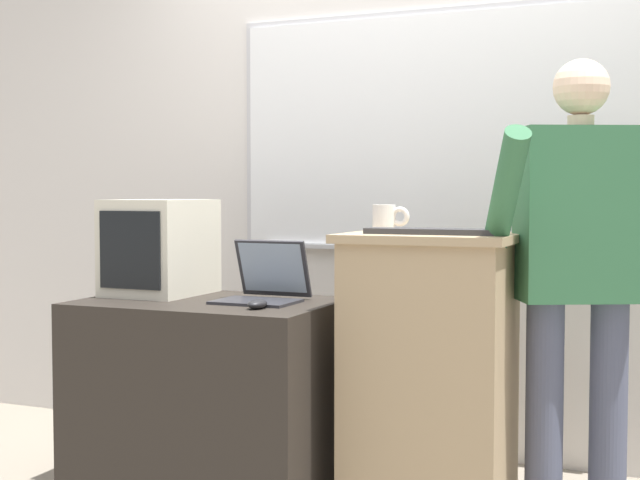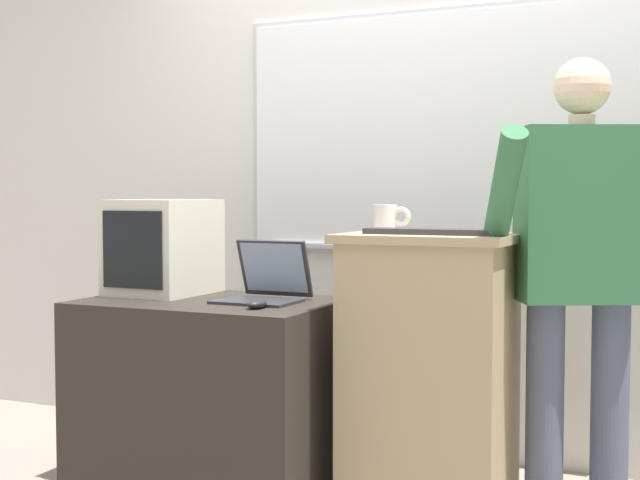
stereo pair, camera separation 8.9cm
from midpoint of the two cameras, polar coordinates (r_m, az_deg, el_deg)
The scene contains 10 objects.
back_wall at distance 4.07m, azimuth 5.39°, elevation 5.88°, with size 6.40×0.17×2.75m.
lectern_podium at distance 3.23m, azimuth 6.22°, elevation -8.71°, with size 0.60×0.47×1.03m.
side_desk at distance 3.50m, azimuth -7.78°, elevation -10.07°, with size 0.96×0.65×0.76m.
person_presenter at distance 3.19m, azimuth 15.44°, elevation -1.30°, with size 0.59×0.67×1.63m.
laptop at distance 3.39m, azimuth -4.24°, elevation -2.70°, with size 0.30×0.30×0.23m.
wireless_keyboard at distance 3.10m, azimuth 6.33°, elevation 0.55°, with size 0.46×0.13×0.02m.
computer_mouse_by_laptop at distance 3.16m, azimuth -4.84°, elevation -4.11°, with size 0.06×0.10×0.03m.
computer_mouse_by_keyboard at distance 3.03m, azimuth 10.46°, elevation 0.59°, with size 0.06×0.10×0.03m.
crt_monitor at distance 3.65m, azimuth -10.91°, elevation -0.45°, with size 0.33×0.42×0.38m.
coffee_mug at distance 3.39m, azimuth 3.49°, elevation 1.45°, with size 0.14×0.09×0.10m.
Camera 1 is at (1.20, -2.57, 1.17)m, focal length 50.00 mm.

